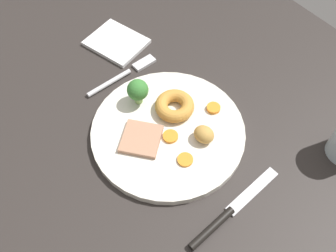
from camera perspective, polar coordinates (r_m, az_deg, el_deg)
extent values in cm
cube|color=#2B2623|center=(67.63, 0.33, 0.46)|extent=(120.00, 84.00, 3.60)
cylinder|color=silver|center=(63.57, 0.00, -0.87)|extent=(26.04, 26.04, 1.40)
cube|color=tan|center=(61.64, -4.10, -1.94)|extent=(8.82, 8.83, 0.80)
torus|color=#C68938|center=(64.56, 0.94, 3.16)|extent=(6.82, 6.82, 2.24)
ellipsoid|color=#BC8C42|center=(61.12, 5.49, -1.27)|extent=(4.05, 3.68, 2.67)
cylinder|color=orange|center=(65.68, 6.94, 2.73)|extent=(2.41, 2.41, 0.65)
cylinder|color=orange|center=(59.74, 2.63, -5.14)|extent=(2.56, 2.56, 0.42)
cylinder|color=orange|center=(61.89, 0.38, -1.59)|extent=(2.56, 2.56, 0.53)
cylinder|color=#8CB766|center=(66.00, -4.51, 4.27)|extent=(1.40, 1.40, 1.86)
sphere|color=#387A33|center=(64.28, -4.64, 5.51)|extent=(3.74, 3.74, 3.74)
cylinder|color=silver|center=(71.40, -8.94, 6.51)|extent=(1.26, 9.53, 0.90)
cube|color=silver|center=(74.36, -3.65, 9.56)|extent=(2.17, 4.57, 0.60)
cylinder|color=black|center=(56.52, 6.69, -15.19)|extent=(1.85, 8.57, 1.20)
cube|color=silver|center=(60.20, 12.71, -9.65)|extent=(2.50, 10.60, 0.40)
cube|color=white|center=(78.90, -7.85, 12.50)|extent=(13.10, 11.75, 0.80)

